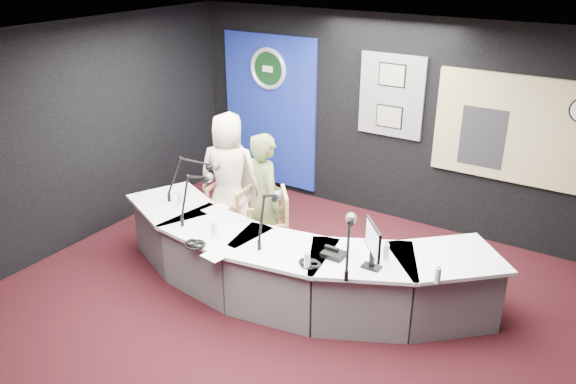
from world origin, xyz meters
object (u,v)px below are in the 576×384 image
Objects in this scene: armchair_left at (230,199)px; person_man at (229,174)px; person_woman at (266,202)px; broadcast_desk at (287,263)px; armchair_right at (266,227)px.

armchair_left is 0.57× the size of person_man.
person_man is 0.98× the size of person_woman.
armchair_left is at bearing 7.94° from person_woman.
armchair_right reaches higher than broadcast_desk.
armchair_right is 0.63× the size of person_man.
person_man is (0.00, 0.00, 0.36)m from armchair_left.
person_woman reaches higher than armchair_right.
armchair_right is (-0.53, 0.37, 0.14)m from broadcast_desk.
person_woman is at bearing 127.68° from person_man.
broadcast_desk is 4.80× the size of armchair_left.
person_man reaches higher than armchair_right.
armchair_left is 0.56× the size of person_woman.
person_man is at bearing 0.00° from armchair_left.
armchair_right reaches higher than armchair_left.
person_woman is at bearing 0.00° from armchair_right.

